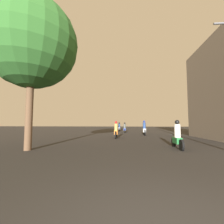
{
  "coord_description": "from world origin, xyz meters",
  "views": [
    {
      "loc": [
        -0.46,
        -1.67,
        1.39
      ],
      "look_at": [
        -2.16,
        16.25,
        2.73
      ],
      "focal_mm": 24.0,
      "sensor_mm": 36.0,
      "label": 1
    }
  ],
  "objects_px": {
    "motorcycle_white": "(144,129)",
    "motorcycle_silver": "(119,128)",
    "street_tree": "(32,44)",
    "motorcycle_green": "(177,137)",
    "motorcycle_orange": "(116,131)",
    "motorcycle_blue": "(125,128)"
  },
  "relations": [
    {
      "from": "motorcycle_silver",
      "to": "motorcycle_blue",
      "type": "bearing_deg",
      "value": -73.33
    },
    {
      "from": "motorcycle_silver",
      "to": "motorcycle_white",
      "type": "bearing_deg",
      "value": -67.96
    },
    {
      "from": "motorcycle_white",
      "to": "street_tree",
      "type": "bearing_deg",
      "value": -118.48
    },
    {
      "from": "motorcycle_orange",
      "to": "motorcycle_white",
      "type": "height_order",
      "value": "motorcycle_white"
    },
    {
      "from": "motorcycle_orange",
      "to": "motorcycle_silver",
      "type": "xyz_separation_m",
      "value": [
        -0.25,
        11.9,
        -0.02
      ]
    },
    {
      "from": "motorcycle_white",
      "to": "motorcycle_silver",
      "type": "bearing_deg",
      "value": 117.69
    },
    {
      "from": "motorcycle_green",
      "to": "motorcycle_blue",
      "type": "distance_m",
      "value": 14.35
    },
    {
      "from": "motorcycle_orange",
      "to": "street_tree",
      "type": "distance_m",
      "value": 9.3
    },
    {
      "from": "motorcycle_green",
      "to": "motorcycle_silver",
      "type": "relative_size",
      "value": 0.87
    },
    {
      "from": "motorcycle_green",
      "to": "motorcycle_silver",
      "type": "xyz_separation_m",
      "value": [
        -3.97,
        17.37,
        -0.02
      ]
    },
    {
      "from": "street_tree",
      "to": "motorcycle_silver",
      "type": "bearing_deg",
      "value": 78.31
    },
    {
      "from": "motorcycle_white",
      "to": "motorcycle_silver",
      "type": "relative_size",
      "value": 0.93
    },
    {
      "from": "motorcycle_white",
      "to": "street_tree",
      "type": "relative_size",
      "value": 0.24
    },
    {
      "from": "motorcycle_white",
      "to": "street_tree",
      "type": "height_order",
      "value": "street_tree"
    },
    {
      "from": "motorcycle_orange",
      "to": "street_tree",
      "type": "bearing_deg",
      "value": -121.52
    },
    {
      "from": "motorcycle_orange",
      "to": "motorcycle_blue",
      "type": "xyz_separation_m",
      "value": [
        0.72,
        8.57,
        -0.03
      ]
    },
    {
      "from": "motorcycle_green",
      "to": "motorcycle_white",
      "type": "xyz_separation_m",
      "value": [
        -0.7,
        9.08,
        0.05
      ]
    },
    {
      "from": "motorcycle_orange",
      "to": "motorcycle_white",
      "type": "bearing_deg",
      "value": 50.18
    },
    {
      "from": "motorcycle_green",
      "to": "motorcycle_white",
      "type": "distance_m",
      "value": 9.11
    },
    {
      "from": "motorcycle_green",
      "to": "motorcycle_silver",
      "type": "height_order",
      "value": "motorcycle_green"
    },
    {
      "from": "motorcycle_white",
      "to": "motorcycle_green",
      "type": "bearing_deg",
      "value": -79.41
    },
    {
      "from": "motorcycle_blue",
      "to": "motorcycle_orange",
      "type": "bearing_deg",
      "value": -95.39
    }
  ]
}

